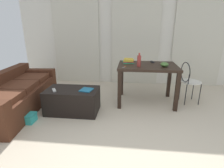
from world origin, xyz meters
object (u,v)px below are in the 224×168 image
object	(u,v)px
couch	(15,95)
scissors	(125,67)
tv_remote_primary	(54,90)
craft_table	(147,71)
magazine	(86,90)
tv_remote_on_table	(152,62)
bowl	(164,64)
book_stack	(128,61)
wire_chair	(188,78)
shoebox	(24,118)
coffee_table	(73,101)
bottle_near	(139,61)

from	to	relation	value
couch	scissors	bearing A→B (deg)	10.33
couch	tv_remote_primary	size ratio (longest dim) A/B	13.50
craft_table	scissors	size ratio (longest dim) A/B	9.85
scissors	magazine	size ratio (longest dim) A/B	0.53
craft_table	tv_remote_on_table	world-z (taller)	tv_remote_on_table
magazine	bowl	bearing A→B (deg)	29.57
book_stack	tv_remote_on_table	world-z (taller)	book_stack
wire_chair	tv_remote_primary	world-z (taller)	wire_chair
bowl	tv_remote_on_table	world-z (taller)	bowl
scissors	bowl	bearing A→B (deg)	7.65
craft_table	book_stack	size ratio (longest dim) A/B	3.58
craft_table	shoebox	distance (m)	2.39
magazine	coffee_table	bearing A→B (deg)	-172.96
bowl	magazine	bearing A→B (deg)	-161.20
couch	craft_table	size ratio (longest dim) A/B	1.86
craft_table	wire_chair	world-z (taller)	wire_chair
couch	magazine	size ratio (longest dim) A/B	9.70
scissors	shoebox	size ratio (longest dim) A/B	0.33
wire_chair	tv_remote_primary	xyz separation A→B (m)	(-2.49, -0.77, -0.07)
bottle_near	scissors	world-z (taller)	bottle_near
book_stack	scissors	bearing A→B (deg)	-98.44
magazine	craft_table	bearing A→B (deg)	39.99
book_stack	tv_remote_on_table	size ratio (longest dim) A/B	2.00
craft_table	bowl	world-z (taller)	bowl
coffee_table	bottle_near	distance (m)	1.44
craft_table	wire_chair	xyz separation A→B (m)	(0.83, 0.07, -0.15)
book_stack	magazine	distance (m)	1.14
craft_table	bowl	size ratio (longest dim) A/B	7.57
bottle_near	tv_remote_primary	world-z (taller)	bottle_near
shoebox	scissors	bearing A→B (deg)	26.78
coffee_table	scissors	distance (m)	1.15
book_stack	tv_remote_on_table	xyz separation A→B (m)	(0.50, 0.06, -0.02)
craft_table	wire_chair	bearing A→B (deg)	4.91
bowl	couch	bearing A→B (deg)	-170.39
wire_chair	book_stack	distance (m)	1.26
book_stack	wire_chair	bearing A→B (deg)	-5.51
bottle_near	book_stack	world-z (taller)	bottle_near
tv_remote_on_table	tv_remote_primary	distance (m)	2.05
couch	magazine	xyz separation A→B (m)	(1.39, -0.00, 0.16)
bowl	scissors	world-z (taller)	bowl
bowl	scissors	xyz separation A→B (m)	(-0.74, -0.10, -0.04)
magazine	shoebox	bearing A→B (deg)	-144.70
book_stack	tv_remote_primary	world-z (taller)	book_stack
magazine	couch	bearing A→B (deg)	-169.41
tv_remote_on_table	magazine	size ratio (longest dim) A/B	0.73
coffee_table	tv_remote_primary	world-z (taller)	tv_remote_primary
shoebox	book_stack	bearing A→B (deg)	36.50
magazine	shoebox	xyz separation A→B (m)	(-0.96, -0.44, -0.37)
book_stack	tv_remote_primary	xyz separation A→B (m)	(-1.28, -0.89, -0.38)
craft_table	book_stack	bearing A→B (deg)	153.77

